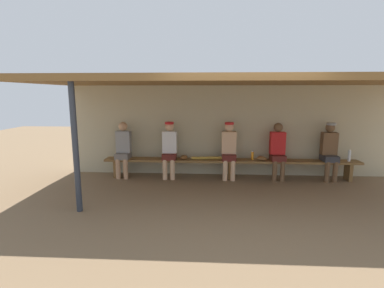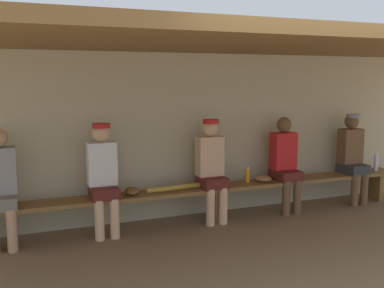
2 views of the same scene
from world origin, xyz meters
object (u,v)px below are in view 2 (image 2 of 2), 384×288
Objects in this scene: bench at (214,192)px; baseball_glove_tan at (132,191)px; water_bottle_orange at (247,175)px; water_bottle_green at (376,162)px; player_in_red at (103,174)px; baseball_bat at (175,188)px; player_middle at (0,183)px; player_near_post at (211,165)px; baseball_glove_worn at (263,179)px; player_leftmost at (285,161)px; player_in_blue at (352,154)px.

baseball_glove_tan is (-1.10, 0.00, 0.12)m from bench.
water_bottle_green is (2.21, -0.05, 0.03)m from water_bottle_orange.
player_in_red reaches higher than baseball_bat.
player_middle is (-1.12, -0.00, -0.02)m from player_in_red.
player_near_post reaches higher than water_bottle_orange.
bench is 2.74m from water_bottle_green.
baseball_glove_worn reaches higher than baseball_bat.
player_middle is (-3.67, 0.00, 0.00)m from player_leftmost.
player_in_blue reaches higher than player_leftmost.
baseball_glove_tan is (1.47, -0.00, -0.22)m from player_middle.
player_in_blue is at bearing 45.56° from baseball_glove_worn.
baseball_glove_tan is 0.57m from baseball_bat.
player_in_red is at bearing 180.00° from player_in_blue.
water_bottle_orange reaches higher than baseball_bat.
player_in_red is at bearing 175.71° from baseball_bat.
player_middle is 1.48m from baseball_glove_tan.
player_in_red reaches higher than baseball_glove_worn.
baseball_glove_worn is (-1.99, 0.00, -0.08)m from water_bottle_green.
bench is 7.76× the size of baseball_bat.
baseball_glove_worn is at bearing -179.58° from player_in_blue.
player_middle reaches higher than water_bottle_green.
player_in_red is at bearing 0.02° from player_middle.
player_in_red is 6.34× the size of water_bottle_orange.
water_bottle_green is (2.77, -0.01, -0.16)m from player_near_post.
player_middle reaches higher than baseball_glove_tan.
water_bottle_green is at bearing 96.29° from baseball_glove_tan.
player_in_blue is at bearing -1.28° from water_bottle_orange.
player_leftmost is 1.73× the size of baseball_bat.
player_near_post is at bearing 179.98° from player_leftmost.
player_in_blue is 1.74× the size of baseball_bat.
player_in_blue is at bearing 0.09° from bench.
player_middle is at bearing -179.99° from player_in_blue.
baseball_bat is at bearing -0.09° from player_middle.
player_leftmost is at bearing -0.02° from player_near_post.
water_bottle_orange reaches higher than baseball_glove_worn.
player_in_red is at bearing 180.00° from player_near_post.
player_near_post is at bearing 180.00° from player_in_blue.
water_bottle_orange is at bearing 0.74° from player_middle.
bench is 0.75m from baseball_glove_worn.
water_bottle_green is at bearing -0.20° from bench.
bench is 1.11m from baseball_glove_tan.
player_leftmost is at bearing 46.84° from baseball_glove_worn.
baseball_glove_tan is at bearing -178.52° from water_bottle_orange.
player_in_red is 2.55m from player_leftmost.
water_bottle_orange is 0.88× the size of baseball_glove_tan.
baseball_glove_tan is (0.34, -0.00, -0.24)m from player_in_red.
bench is at bearing -0.07° from player_middle.
water_bottle_orange is at bearing 178.72° from player_in_blue.
player_middle is at bearing -135.05° from baseball_glove_worn.
bench is at bearing -0.14° from player_in_red.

